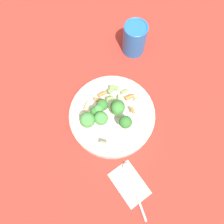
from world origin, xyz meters
TOP-DOWN VIEW (x-y plane):
  - ground_plane at (0.00, 0.00)m, footprint 3.00×3.00m
  - bowl at (0.00, 0.00)m, footprint 0.26×0.26m
  - pasta_salad at (0.00, 0.02)m, footprint 0.15×0.20m
  - cup at (0.11, -0.25)m, footprint 0.08×0.08m
  - napkin at (-0.17, 0.12)m, footprint 0.13×0.10m
  - spoon at (-0.17, 0.11)m, footprint 0.15×0.10m

SIDE VIEW (x-z plane):
  - ground_plane at x=0.00m, z-range 0.00..0.00m
  - napkin at x=-0.17m, z-range 0.00..0.01m
  - spoon at x=-0.17m, z-range 0.01..0.02m
  - bowl at x=0.00m, z-range 0.00..0.04m
  - cup at x=0.11m, z-range 0.00..0.12m
  - pasta_salad at x=0.00m, z-range 0.05..0.12m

